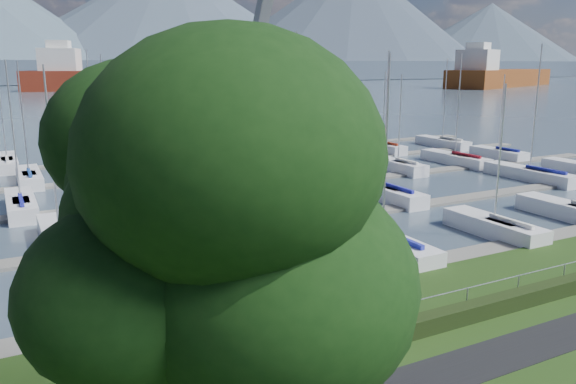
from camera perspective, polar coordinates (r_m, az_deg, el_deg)
path at (r=21.64m, az=19.51°, el=-15.76°), size 160.00×2.00×0.04m
water at (r=276.15m, az=-24.98°, el=9.53°), size 800.00×540.00×0.20m
hedge at (r=23.10m, az=14.77°, el=-12.58°), size 80.00×0.70×0.70m
fence at (r=23.03m, az=14.22°, el=-10.32°), size 80.00×0.04×0.04m
foothill at (r=345.90m, az=-25.74°, el=10.96°), size 900.00×80.00×12.00m
mountains at (r=422.34m, az=-25.71°, el=16.64°), size 1190.00×360.00×115.00m
docks at (r=45.20m, az=-8.26°, el=-0.47°), size 90.00×41.60×0.25m
tree at (r=11.30m, az=-8.60°, el=-2.01°), size 7.06×8.68×11.21m
crane at (r=48.13m, az=-2.86°, el=7.16°), size 4.78×13.36×22.35m
cargo_ship_mid at (r=237.99m, az=-15.21°, el=10.88°), size 94.45×44.76×21.50m
cargo_ship_east at (r=283.63m, az=20.59°, el=10.79°), size 86.84×48.70×21.50m
sailboat_fleet at (r=47.42m, az=-10.85°, el=6.84°), size 74.20×49.42×12.78m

